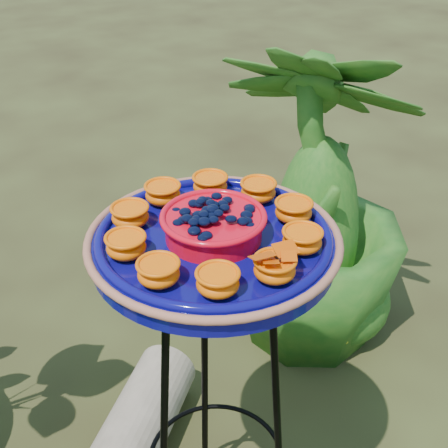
{
  "coord_description": "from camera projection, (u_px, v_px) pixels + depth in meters",
  "views": [
    {
      "loc": [
        -0.33,
        -0.94,
        1.56
      ],
      "look_at": [
        0.12,
        -0.09,
        0.95
      ],
      "focal_mm": 50.0,
      "sensor_mm": 36.0,
      "label": 1
    }
  ],
  "objects": [
    {
      "name": "driftwood_log",
      "position": [
        135.0,
        434.0,
        1.79
      ],
      "size": [
        0.52,
        0.53,
        0.18
      ],
      "primitive_type": "cylinder",
      "rotation": [
        0.0,
        1.57,
        0.8
      ],
      "color": "tan",
      "rests_on": "ground"
    },
    {
      "name": "tripod_stand",
      "position": [
        215.0,
        388.0,
        1.34
      ],
      "size": [
        0.4,
        0.4,
        0.89
      ],
      "rotation": [
        0.0,
        0.0,
        -0.29
      ],
      "color": "black",
      "rests_on": "ground"
    },
    {
      "name": "shrub_back_right",
      "position": [
        318.0,
        200.0,
        2.02
      ],
      "size": [
        0.86,
        0.86,
        1.09
      ],
      "primitive_type": "imported",
      "rotation": [
        0.0,
        0.0,
        2.35
      ],
      "color": "#195316",
      "rests_on": "ground"
    },
    {
      "name": "feeder_dish",
      "position": [
        214.0,
        238.0,
        1.14
      ],
      "size": [
        0.56,
        0.56,
        0.11
      ],
      "rotation": [
        0.0,
        0.0,
        -0.29
      ],
      "color": "#09085D",
      "rests_on": "tripod_stand"
    }
  ]
}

